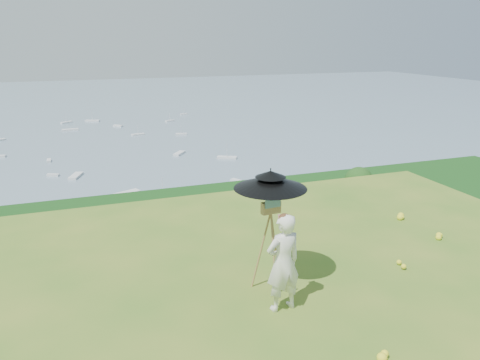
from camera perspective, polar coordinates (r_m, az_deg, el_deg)
name	(u,v)px	position (r m, az deg, el deg)	size (l,w,h in m)	color
shoreline_tier	(103,270)	(88.59, -16.40, -10.50)	(170.00, 28.00, 8.00)	gray
bay_water	(78,117)	(247.01, -19.19, 7.24)	(700.00, 700.00, 0.00)	#6E919E
slope_trees	(116,260)	(43.46, -14.89, -9.35)	(110.00, 50.00, 6.00)	#204414
harbor_town	(99,237)	(85.86, -16.76, -6.64)	(110.00, 22.00, 5.00)	silver
moored_boats	(44,155)	(169.59, -22.76, 2.87)	(140.00, 140.00, 0.70)	silver
wildflowers	(302,359)	(6.24, 7.57, -20.82)	(10.00, 10.50, 0.12)	yellow
painter	(283,263)	(6.88, 5.28, -10.00)	(0.55, 0.36, 1.51)	silver
field_easel	(270,242)	(7.38, 3.70, -7.60)	(0.61, 0.61, 1.61)	olive
sun_umbrella	(270,190)	(7.09, 3.71, -1.19)	(1.12, 1.12, 0.68)	black
painter_cap	(285,217)	(6.59, 5.45, -4.46)	(0.18, 0.22, 0.10)	#C36B77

